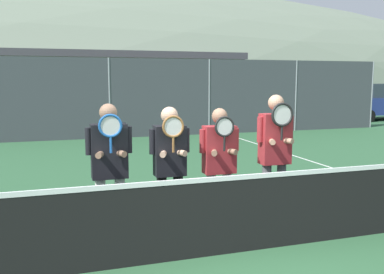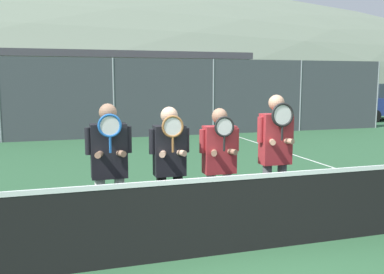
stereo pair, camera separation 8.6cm
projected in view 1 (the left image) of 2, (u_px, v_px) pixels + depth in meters
The scene contains 14 objects.
ground_plane at pixel (223, 254), 5.12m from camera, with size 120.00×120.00×0.00m, color #2D5B38.
hill_distant at pixel (68, 94), 60.26m from camera, with size 138.92×77.18×27.01m.
clubhouse_building at pixel (73, 84), 23.74m from camera, with size 18.65×5.50×3.54m.
fence_back at pixel (110, 98), 15.01m from camera, with size 22.43×0.06×2.82m.
tennis_net at pixel (223, 214), 5.05m from camera, with size 11.65×0.09×1.06m.
court_line_right_sideline at pixel (357, 176), 9.26m from camera, with size 0.05×16.00×0.01m, color white.
player_leftmost at pixel (110, 162), 5.31m from camera, with size 0.57×0.34×1.79m.
player_center_left at pixel (170, 161), 5.57m from camera, with size 0.54×0.34×1.73m.
player_center_right at pixel (219, 159), 5.79m from camera, with size 0.56×0.34×1.70m.
player_rightmost at pixel (275, 149), 6.00m from camera, with size 0.56×0.34×1.87m.
car_left_of_center at pixel (72, 107), 17.34m from camera, with size 4.46×2.00×1.89m.
car_center at pixel (191, 106), 19.14m from camera, with size 4.24×1.97×1.78m.
car_right_of_center at pixel (289, 103), 20.76m from camera, with size 4.29×1.93×1.80m.
car_far_right at pixel (382, 101), 22.10m from camera, with size 4.67×2.04×1.85m.
Camera 1 is at (-1.85, -4.54, 2.08)m, focal length 40.00 mm.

